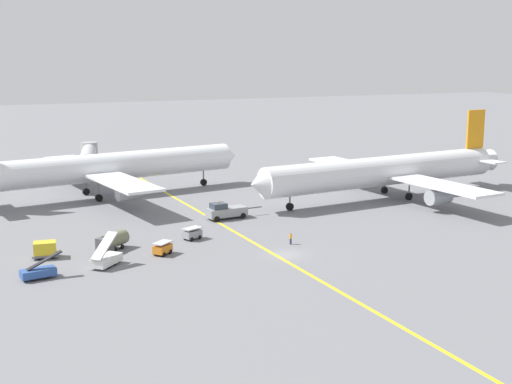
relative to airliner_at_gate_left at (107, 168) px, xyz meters
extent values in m
plane|color=slate|center=(13.82, -47.30, -5.44)|extent=(600.00, 600.00, 0.00)
cube|color=yellow|center=(12.00, -37.30, -5.44)|extent=(4.07, 119.96, 0.01)
cylinder|color=white|center=(0.53, 0.09, 0.11)|extent=(49.43, 13.02, 5.12)
cone|color=white|center=(26.02, 4.26, 0.11)|extent=(3.53, 5.10, 4.71)
cube|color=white|center=(-1.90, -0.31, -0.66)|extent=(13.58, 45.36, 0.44)
cylinder|color=#999EA3|center=(1.12, -12.56, -2.46)|extent=(4.57, 3.24, 2.60)
cylinder|color=#999EA3|center=(-2.94, 12.26, -2.46)|extent=(4.57, 3.24, 2.60)
cylinder|color=slate|center=(-3.43, 2.88, -3.50)|extent=(0.28, 0.28, 2.59)
cylinder|color=black|center=(-3.43, 2.88, -4.79)|extent=(1.37, 0.75, 1.30)
cylinder|color=slate|center=(-2.33, -3.83, -3.50)|extent=(0.28, 0.28, 2.59)
cylinder|color=black|center=(-2.33, -3.83, -4.79)|extent=(1.37, 0.75, 1.30)
cylinder|color=slate|center=(19.98, 3.27, -3.50)|extent=(0.28, 0.28, 2.59)
cylinder|color=black|center=(19.98, 3.27, -4.79)|extent=(1.37, 0.75, 1.30)
cylinder|color=silver|center=(45.52, -21.99, -0.35)|extent=(49.92, 10.42, 5.33)
cone|color=silver|center=(19.64, -24.68, -0.35)|extent=(3.29, 5.16, 4.90)
cone|color=silver|center=(71.20, -19.33, -0.35)|extent=(4.02, 4.61, 4.26)
cube|color=silver|center=(47.99, -21.74, -1.15)|extent=(11.10, 46.23, 0.44)
cube|color=silver|center=(68.71, -19.59, 0.18)|extent=(4.53, 13.26, 0.28)
cube|color=orange|center=(68.41, -19.62, 6.08)|extent=(4.41, 0.81, 7.54)
cylinder|color=#999EA3|center=(45.67, -9.08, -2.95)|extent=(4.45, 3.02, 2.60)
cylinder|color=#999EA3|center=(48.32, -34.60, -2.95)|extent=(4.45, 3.02, 2.60)
cylinder|color=slate|center=(49.33, -25.02, -3.77)|extent=(0.28, 0.28, 2.05)
cylinder|color=black|center=(49.33, -25.02, -4.79)|extent=(1.35, 0.68, 1.30)
cylinder|color=slate|center=(48.63, -18.25, -3.77)|extent=(0.28, 0.28, 2.05)
cylinder|color=black|center=(48.63, -18.25, -4.79)|extent=(1.35, 0.68, 1.30)
cylinder|color=slate|center=(25.77, -24.04, -3.77)|extent=(0.28, 0.28, 2.05)
cylinder|color=black|center=(25.77, -24.04, -4.79)|extent=(1.35, 0.68, 1.30)
cube|color=gray|center=(13.87, -25.23, -4.32)|extent=(6.69, 3.10, 1.34)
cube|color=#333D47|center=(12.45, -25.36, -3.20)|extent=(2.51, 2.22, 0.90)
cylinder|color=#4C4C51|center=(18.69, -24.78, -4.19)|extent=(3.20, 0.50, 0.20)
sphere|color=orange|center=(12.45, -25.36, -2.57)|extent=(0.24, 0.24, 0.24)
cylinder|color=black|center=(11.66, -26.70, -4.99)|extent=(0.92, 0.38, 0.90)
cylinder|color=black|center=(11.42, -24.19, -4.99)|extent=(0.92, 0.38, 0.90)
cylinder|color=black|center=(16.31, -26.27, -4.99)|extent=(0.92, 0.38, 0.90)
cylinder|color=black|center=(16.08, -23.76, -4.99)|extent=(0.92, 0.38, 0.90)
cylinder|color=#666B4C|center=(-6.51, -35.90, -4.04)|extent=(4.37, 4.06, 2.00)
cube|color=#4C4C51|center=(-8.07, -37.15, -4.24)|extent=(2.51, 2.50, 1.80)
cylinder|color=black|center=(-6.65, -36.91, -5.14)|extent=(0.59, 0.53, 0.60)
cylinder|color=black|center=(-7.53, -35.82, -5.14)|extent=(0.59, 0.53, 0.60)
cylinder|color=black|center=(-5.48, -35.97, -5.14)|extent=(0.59, 0.53, 0.60)
cylinder|color=black|center=(-6.36, -34.88, -5.14)|extent=(0.59, 0.53, 0.60)
cube|color=silver|center=(-9.07, -42.96, -4.64)|extent=(4.59, 4.61, 1.00)
cube|color=silver|center=(-9.28, -43.17, -2.74)|extent=(3.93, 3.95, 2.71)
cylinder|color=black|center=(-9.04, -41.94, -5.14)|extent=(0.56, 0.57, 0.60)
cylinder|color=black|center=(-8.05, -42.92, -5.14)|extent=(0.56, 0.57, 0.60)
cylinder|color=black|center=(-10.10, -43.00, -5.14)|extent=(0.56, 0.57, 0.60)
cylinder|color=black|center=(-9.10, -43.99, -5.14)|extent=(0.56, 0.57, 0.60)
cube|color=orange|center=(-1.22, -40.79, -4.64)|extent=(2.96, 2.81, 1.00)
cube|color=#B2B2B7|center=(-1.22, -40.79, -3.79)|extent=(3.11, 2.95, 0.12)
cylinder|color=black|center=(-1.09, -39.77, -5.14)|extent=(0.59, 0.53, 0.60)
cylinder|color=black|center=(-0.20, -40.86, -5.14)|extent=(0.59, 0.53, 0.60)
cylinder|color=black|center=(-2.25, -40.72, -5.14)|extent=(0.59, 0.53, 0.60)
cylinder|color=black|center=(-1.36, -41.81, -5.14)|extent=(0.59, 0.53, 0.60)
cube|color=slate|center=(-15.60, -36.16, -5.02)|extent=(3.49, 2.65, 0.25)
cube|color=gold|center=(-15.60, -36.16, -4.09)|extent=(3.06, 2.39, 1.60)
cylinder|color=black|center=(-16.44, -36.74, -5.14)|extent=(0.62, 0.29, 0.60)
cylinder|color=black|center=(-16.24, -35.36, -5.14)|extent=(0.62, 0.29, 0.60)
cylinder|color=black|center=(-14.96, -36.96, -5.14)|extent=(0.62, 0.29, 0.60)
cylinder|color=black|center=(-14.75, -35.58, -5.14)|extent=(0.62, 0.29, 0.60)
cube|color=gray|center=(4.78, -35.11, -4.64)|extent=(2.98, 2.40, 1.00)
cube|color=#B2B2B7|center=(4.78, -35.11, -3.79)|extent=(3.13, 2.52, 0.12)
cylinder|color=black|center=(4.37, -36.05, -5.14)|extent=(0.63, 0.42, 0.60)
cylinder|color=black|center=(3.82, -34.76, -5.14)|extent=(0.63, 0.42, 0.60)
cylinder|color=black|center=(5.75, -35.46, -5.14)|extent=(0.63, 0.42, 0.60)
cylinder|color=black|center=(5.20, -34.17, -5.14)|extent=(0.63, 0.42, 0.60)
cube|color=#2D5199|center=(-17.43, -44.62, -4.69)|extent=(4.23, 2.39, 0.90)
cube|color=black|center=(-16.64, -44.50, -3.34)|extent=(4.29, 1.34, 1.83)
cylinder|color=black|center=(-16.79, -43.82, -5.14)|extent=(0.62, 0.29, 0.60)
cylinder|color=black|center=(-16.58, -45.20, -5.14)|extent=(0.62, 0.29, 0.60)
cylinder|color=black|center=(-18.28, -44.05, -5.14)|extent=(0.62, 0.29, 0.60)
cylinder|color=black|center=(-18.06, -45.43, -5.14)|extent=(0.62, 0.29, 0.60)
cylinder|color=#2D3351|center=(16.50, -43.02, -5.03)|extent=(0.28, 0.28, 0.83)
cylinder|color=orange|center=(16.50, -43.02, -4.32)|extent=(0.36, 0.36, 0.59)
sphere|color=#9E704C|center=(16.50, -43.02, -3.92)|extent=(0.22, 0.22, 0.22)
cylinder|color=#B7B7BC|center=(1.55, 27.93, -1.57)|extent=(7.18, 19.35, 3.20)
cylinder|color=#99999E|center=(3.58, 37.26, -1.57)|extent=(3.84, 3.84, 3.52)
cylinder|color=#595960|center=(3.37, 36.29, -3.51)|extent=(0.70, 0.70, 3.87)
camera|label=1|loc=(-25.14, -126.23, 20.55)|focal=48.59mm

